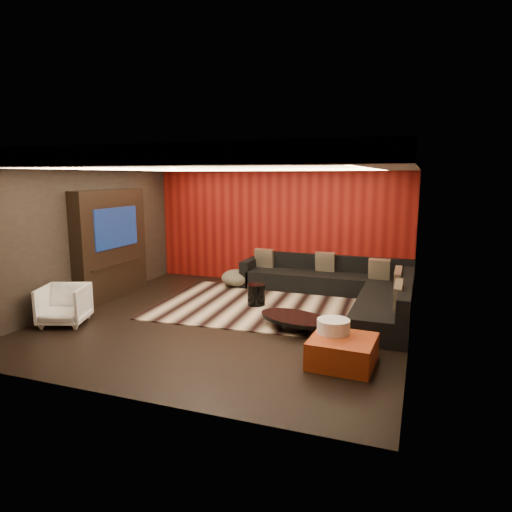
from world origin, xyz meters
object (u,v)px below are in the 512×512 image
at_px(white_side_table, 333,339).
at_px(armchair, 64,305).
at_px(drum_stool, 256,295).
at_px(orange_ottoman, 342,351).
at_px(sectional_sofa, 346,289).
at_px(coffee_table, 294,323).

relative_size(white_side_table, armchair, 0.75).
relative_size(drum_stool, orange_ottoman, 0.49).
height_order(white_side_table, sectional_sofa, sectional_sofa).
distance_m(white_side_table, sectional_sofa, 2.95).
distance_m(coffee_table, armchair, 3.88).
xyz_separation_m(coffee_table, sectional_sofa, (0.51, 1.98, 0.14)).
bearing_deg(drum_stool, sectional_sofa, 29.31).
bearing_deg(sectional_sofa, drum_stool, -150.69).
bearing_deg(coffee_table, drum_stool, 133.96).
distance_m(coffee_table, drum_stool, 1.53).
relative_size(coffee_table, sectional_sofa, 0.34).
height_order(coffee_table, sectional_sofa, sectional_sofa).
height_order(white_side_table, armchair, armchair).
relative_size(armchair, sectional_sofa, 0.20).
bearing_deg(orange_ottoman, white_side_table, 135.32).
relative_size(coffee_table, orange_ottoman, 1.51).
xyz_separation_m(white_side_table, orange_ottoman, (0.16, -0.16, -0.09)).
bearing_deg(white_side_table, armchair, -178.90).
bearing_deg(armchair, sectional_sofa, 15.62).
distance_m(coffee_table, white_side_table, 1.26).
bearing_deg(white_side_table, coffee_table, 130.13).
height_order(orange_ottoman, armchair, armchair).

